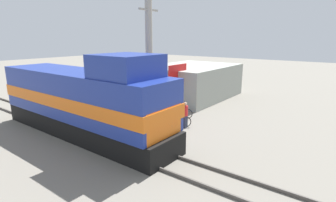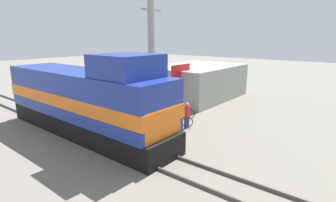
% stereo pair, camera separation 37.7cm
% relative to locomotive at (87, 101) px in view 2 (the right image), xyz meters
% --- Properties ---
extents(ground_plane, '(120.00, 120.00, 0.00)m').
position_rel_locomotive_xyz_m(ground_plane, '(0.00, -1.65, -2.06)').
color(ground_plane, slate).
extents(rail_near, '(0.08, 42.59, 0.15)m').
position_rel_locomotive_xyz_m(rail_near, '(-0.72, -1.65, -1.99)').
color(rail_near, '#4C4742').
rests_on(rail_near, ground_plane).
extents(rail_far, '(0.08, 42.59, 0.15)m').
position_rel_locomotive_xyz_m(rail_far, '(0.72, -1.65, -1.99)').
color(rail_far, '#4C4742').
rests_on(rail_far, ground_plane).
extents(locomotive, '(2.97, 12.82, 4.87)m').
position_rel_locomotive_xyz_m(locomotive, '(0.00, 0.00, 0.00)').
color(locomotive, black).
rests_on(locomotive, ground_plane).
extents(utility_pole, '(1.80, 0.48, 8.39)m').
position_rel_locomotive_xyz_m(utility_pole, '(4.80, -0.71, 2.18)').
color(utility_pole, '#9E998E').
rests_on(utility_pole, ground_plane).
extents(vendor_umbrella, '(1.81, 1.81, 2.33)m').
position_rel_locomotive_xyz_m(vendor_umbrella, '(5.17, 0.65, 0.06)').
color(vendor_umbrella, '#4C4C4C').
rests_on(vendor_umbrella, ground_plane).
extents(billboard_sign, '(2.36, 0.12, 3.58)m').
position_rel_locomotive_xyz_m(billboard_sign, '(7.96, -0.87, 0.59)').
color(billboard_sign, '#595959').
rests_on(billboard_sign, ground_plane).
extents(shrub_cluster, '(1.17, 1.17, 1.17)m').
position_rel_locomotive_xyz_m(shrub_cluster, '(4.76, 1.56, -1.48)').
color(shrub_cluster, '#2D722D').
rests_on(shrub_cluster, ground_plane).
extents(person_bystander, '(0.34, 0.34, 1.68)m').
position_rel_locomotive_xyz_m(person_bystander, '(4.57, -3.85, -1.15)').
color(person_bystander, '#2D3347').
rests_on(person_bystander, ground_plane).
extents(bicycle, '(1.98, 1.54, 0.72)m').
position_rel_locomotive_xyz_m(bicycle, '(5.49, -3.37, -1.69)').
color(bicycle, black).
rests_on(bicycle, ground_plane).
extents(building_block_distant, '(8.97, 6.53, 3.03)m').
position_rel_locomotive_xyz_m(building_block_distant, '(12.43, 0.63, -0.55)').
color(building_block_distant, '#999E93').
rests_on(building_block_distant, ground_plane).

